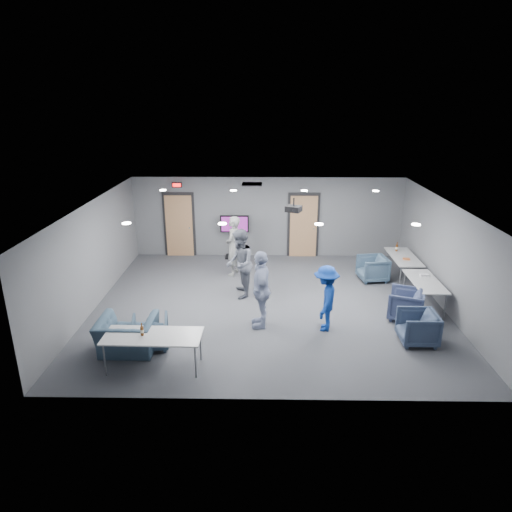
{
  "coord_description": "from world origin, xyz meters",
  "views": [
    {
      "loc": [
        -0.15,
        -10.93,
        5.15
      ],
      "look_at": [
        -0.34,
        0.45,
        1.2
      ],
      "focal_mm": 32.0,
      "sensor_mm": 36.0,
      "label": 1
    }
  ],
  "objects_px": {
    "person_c": "(261,289)",
    "chair_front_b": "(127,335)",
    "table_right_b": "(425,282)",
    "chair_right_c": "(418,327)",
    "projector": "(294,209)",
    "person_a": "(233,246)",
    "tv_stand": "(235,234)",
    "person_b": "(240,264)",
    "bottle_right": "(397,248)",
    "table_front_left": "(153,337)",
    "chair_right_b": "(406,304)",
    "chair_right_a": "(373,269)",
    "bottle_front": "(142,331)",
    "chair_front_a": "(151,332)",
    "person_d": "(326,298)",
    "table_right_a": "(403,258)"
  },
  "relations": [
    {
      "from": "bottle_right",
      "to": "tv_stand",
      "type": "xyz_separation_m",
      "value": [
        -5.03,
        1.42,
        -0.01
      ]
    },
    {
      "from": "person_c",
      "to": "person_d",
      "type": "xyz_separation_m",
      "value": [
        1.49,
        -0.15,
        -0.15
      ]
    },
    {
      "from": "person_a",
      "to": "chair_front_a",
      "type": "bearing_deg",
      "value": -5.58
    },
    {
      "from": "table_right_a",
      "to": "projector",
      "type": "xyz_separation_m",
      "value": [
        -3.36,
        -1.05,
        1.72
      ]
    },
    {
      "from": "chair_right_b",
      "to": "bottle_right",
      "type": "distance_m",
      "value": 3.14
    },
    {
      "from": "chair_right_b",
      "to": "chair_front_a",
      "type": "relative_size",
      "value": 1.08
    },
    {
      "from": "bottle_right",
      "to": "tv_stand",
      "type": "distance_m",
      "value": 5.23
    },
    {
      "from": "table_right_b",
      "to": "chair_front_b",
      "type": "bearing_deg",
      "value": 108.38
    },
    {
      "from": "person_c",
      "to": "tv_stand",
      "type": "relative_size",
      "value": 1.28
    },
    {
      "from": "bottle_front",
      "to": "person_d",
      "type": "bearing_deg",
      "value": 23.87
    },
    {
      "from": "table_right_b",
      "to": "tv_stand",
      "type": "distance_m",
      "value": 6.37
    },
    {
      "from": "person_a",
      "to": "projector",
      "type": "height_order",
      "value": "projector"
    },
    {
      "from": "tv_stand",
      "to": "projector",
      "type": "bearing_deg",
      "value": -59.31
    },
    {
      "from": "chair_front_b",
      "to": "bottle_right",
      "type": "xyz_separation_m",
      "value": [
        6.94,
        4.72,
        0.45
      ]
    },
    {
      "from": "table_right_a",
      "to": "projector",
      "type": "height_order",
      "value": "projector"
    },
    {
      "from": "person_c",
      "to": "chair_front_b",
      "type": "relative_size",
      "value": 1.59
    },
    {
      "from": "person_b",
      "to": "projector",
      "type": "relative_size",
      "value": 3.92
    },
    {
      "from": "person_d",
      "to": "person_a",
      "type": "bearing_deg",
      "value": -132.31
    },
    {
      "from": "table_right_a",
      "to": "tv_stand",
      "type": "xyz_separation_m",
      "value": [
        -5.11,
        1.9,
        0.15
      ]
    },
    {
      "from": "table_right_a",
      "to": "bottle_right",
      "type": "xyz_separation_m",
      "value": [
        -0.08,
        0.49,
        0.15
      ]
    },
    {
      "from": "chair_right_a",
      "to": "table_right_a",
      "type": "relative_size",
      "value": 0.47
    },
    {
      "from": "projector",
      "to": "table_front_left",
      "type": "bearing_deg",
      "value": -103.85
    },
    {
      "from": "chair_front_b",
      "to": "tv_stand",
      "type": "xyz_separation_m",
      "value": [
        1.91,
        6.14,
        0.45
      ]
    },
    {
      "from": "table_right_a",
      "to": "projector",
      "type": "distance_m",
      "value": 3.92
    },
    {
      "from": "person_c",
      "to": "chair_right_c",
      "type": "height_order",
      "value": "person_c"
    },
    {
      "from": "chair_front_a",
      "to": "table_right_a",
      "type": "xyz_separation_m",
      "value": [
        6.58,
        4.02,
        0.33
      ]
    },
    {
      "from": "person_b",
      "to": "bottle_right",
      "type": "xyz_separation_m",
      "value": [
        4.7,
        1.78,
        -0.11
      ]
    },
    {
      "from": "table_right_b",
      "to": "table_front_left",
      "type": "relative_size",
      "value": 0.87
    },
    {
      "from": "person_c",
      "to": "person_d",
      "type": "height_order",
      "value": "person_c"
    },
    {
      "from": "chair_front_b",
      "to": "table_right_a",
      "type": "relative_size",
      "value": 0.68
    },
    {
      "from": "person_b",
      "to": "chair_front_b",
      "type": "bearing_deg",
      "value": -41.9
    },
    {
      "from": "person_c",
      "to": "bottle_right",
      "type": "height_order",
      "value": "person_c"
    },
    {
      "from": "tv_stand",
      "to": "projector",
      "type": "height_order",
      "value": "projector"
    },
    {
      "from": "chair_right_b",
      "to": "projector",
      "type": "relative_size",
      "value": 1.72
    },
    {
      "from": "chair_right_c",
      "to": "bottle_front",
      "type": "xyz_separation_m",
      "value": [
        -5.79,
        -1.1,
        0.46
      ]
    },
    {
      "from": "chair_right_a",
      "to": "bottle_front",
      "type": "relative_size",
      "value": 3.03
    },
    {
      "from": "person_d",
      "to": "chair_right_a",
      "type": "height_order",
      "value": "person_d"
    },
    {
      "from": "person_c",
      "to": "table_right_b",
      "type": "relative_size",
      "value": 1.12
    },
    {
      "from": "person_b",
      "to": "chair_right_c",
      "type": "xyz_separation_m",
      "value": [
        4.05,
        -2.45,
        -0.58
      ]
    },
    {
      "from": "chair_right_a",
      "to": "table_front_left",
      "type": "distance_m",
      "value": 7.23
    },
    {
      "from": "chair_front_a",
      "to": "bottle_right",
      "type": "height_order",
      "value": "bottle_right"
    },
    {
      "from": "person_c",
      "to": "chair_front_b",
      "type": "distance_m",
      "value": 3.14
    },
    {
      "from": "person_b",
      "to": "tv_stand",
      "type": "distance_m",
      "value": 3.22
    },
    {
      "from": "chair_front_a",
      "to": "chair_front_b",
      "type": "height_order",
      "value": "chair_front_b"
    },
    {
      "from": "person_a",
      "to": "bottle_right",
      "type": "bearing_deg",
      "value": 105.24
    },
    {
      "from": "person_a",
      "to": "tv_stand",
      "type": "xyz_separation_m",
      "value": [
        -0.05,
        1.56,
        -0.08
      ]
    },
    {
      "from": "chair_right_b",
      "to": "chair_front_a",
      "type": "height_order",
      "value": "chair_right_b"
    },
    {
      "from": "person_d",
      "to": "chair_right_a",
      "type": "distance_m",
      "value": 3.59
    },
    {
      "from": "chair_right_c",
      "to": "projector",
      "type": "distance_m",
      "value": 4.27
    },
    {
      "from": "projector",
      "to": "chair_front_a",
      "type": "bearing_deg",
      "value": -113.19
    }
  ]
}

